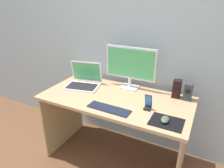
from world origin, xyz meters
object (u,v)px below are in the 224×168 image
object	(u,v)px
laptop	(84,81)
phone_in_dock	(148,104)
keyboard_external	(109,109)
mouse	(165,119)
monitor	(130,66)
speaker_right	(188,92)
speaker_near_monitor	(177,89)

from	to	relation	value
laptop	phone_in_dock	xyz separation A→B (m)	(0.76, -0.17, -0.00)
keyboard_external	mouse	distance (m)	0.47
monitor	speaker_right	world-z (taller)	monitor
laptop	phone_in_dock	size ratio (longest dim) A/B	2.82
speaker_right	mouse	size ratio (longest dim) A/B	1.61
keyboard_external	mouse	bearing A→B (deg)	4.95
speaker_near_monitor	keyboard_external	distance (m)	0.68
speaker_near_monitor	laptop	world-z (taller)	laptop
laptop	mouse	distance (m)	0.98
mouse	phone_in_dock	xyz separation A→B (m)	(-0.17, 0.12, 0.03)
speaker_right	phone_in_dock	xyz separation A→B (m)	(-0.27, -0.34, -0.03)
keyboard_external	phone_in_dock	world-z (taller)	phone_in_dock
monitor	speaker_right	distance (m)	0.60
keyboard_external	mouse	size ratio (longest dim) A/B	3.78
monitor	speaker_near_monitor	xyz separation A→B (m)	(0.47, -0.00, -0.16)
monitor	phone_in_dock	bearing A→B (deg)	-47.99
laptop	phone_in_dock	world-z (taller)	laptop
mouse	speaker_right	bearing A→B (deg)	75.24
monitor	mouse	world-z (taller)	monitor
speaker_right	phone_in_dock	distance (m)	0.43
speaker_near_monitor	keyboard_external	world-z (taller)	speaker_near_monitor
phone_in_dock	mouse	bearing A→B (deg)	-34.84
speaker_right	speaker_near_monitor	bearing A→B (deg)	179.98
speaker_near_monitor	keyboard_external	size ratio (longest dim) A/B	0.46
speaker_near_monitor	mouse	xyz separation A→B (m)	(0.01, -0.46, -0.07)
speaker_right	mouse	bearing A→B (deg)	-101.87
monitor	speaker_right	size ratio (longest dim) A/B	3.27
keyboard_external	phone_in_dock	size ratio (longest dim) A/B	2.74
keyboard_external	laptop	bearing A→B (deg)	147.53
monitor	phone_in_dock	size ratio (longest dim) A/B	3.82
speaker_near_monitor	mouse	bearing A→B (deg)	-89.20
phone_in_dock	keyboard_external	bearing A→B (deg)	-153.02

